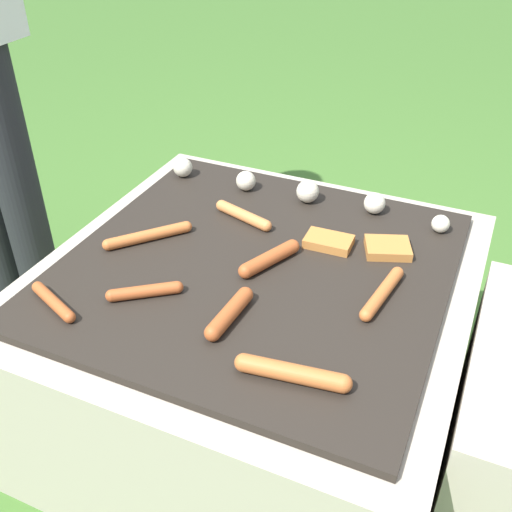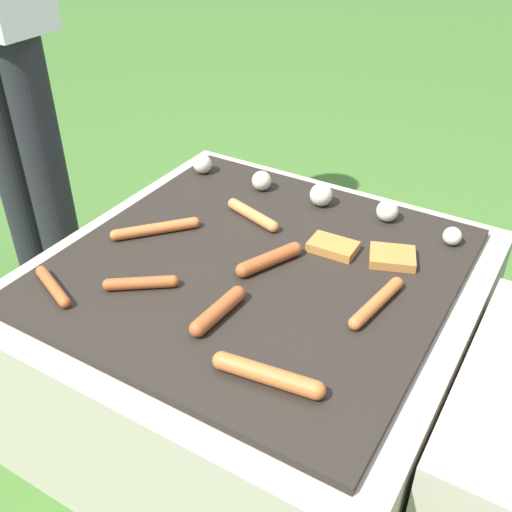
% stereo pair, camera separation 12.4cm
% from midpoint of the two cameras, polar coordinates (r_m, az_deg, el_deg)
% --- Properties ---
extents(ground_plane, '(14.00, 14.00, 0.00)m').
position_cam_midpoint_polar(ground_plane, '(1.56, 2.35, -14.56)').
color(ground_plane, '#3D6628').
extents(grill, '(0.88, 0.88, 0.45)m').
position_cam_midpoint_polar(grill, '(1.40, 2.57, -8.52)').
color(grill, '#A89E8C').
rests_on(grill, ground_plane).
extents(sausage_front_center, '(0.13, 0.10, 0.02)m').
position_cam_midpoint_polar(sausage_front_center, '(1.19, -8.00, -2.67)').
color(sausage_front_center, '#A34C23').
rests_on(sausage_front_center, grill).
extents(sausage_back_right, '(0.05, 0.18, 0.03)m').
position_cam_midpoint_polar(sausage_back_right, '(1.17, 14.45, -4.42)').
color(sausage_back_right, '#B7602D').
rests_on(sausage_back_right, grill).
extents(sausage_mid_left, '(0.16, 0.07, 0.03)m').
position_cam_midpoint_polar(sausage_mid_left, '(1.40, 2.22, 3.86)').
color(sausage_mid_left, '#C6753D').
rests_on(sausage_mid_left, grill).
extents(sausage_back_center, '(0.08, 0.15, 0.03)m').
position_cam_midpoint_polar(sausage_back_center, '(1.24, 4.15, -0.42)').
color(sausage_back_center, '#A34C23').
rests_on(sausage_back_center, grill).
extents(sausage_back_left, '(0.14, 0.16, 0.03)m').
position_cam_midpoint_polar(sausage_back_left, '(1.35, -6.97, 2.51)').
color(sausage_back_left, '#B7602D').
rests_on(sausage_back_left, grill).
extents(sausage_front_right, '(0.20, 0.05, 0.03)m').
position_cam_midpoint_polar(sausage_front_right, '(0.99, 4.78, -11.39)').
color(sausage_front_right, '#B7602D').
rests_on(sausage_front_right, grill).
extents(sausage_mid_right, '(0.04, 0.15, 0.03)m').
position_cam_midpoint_polar(sausage_mid_right, '(1.11, -0.41, -5.34)').
color(sausage_mid_right, '#A34C23').
rests_on(sausage_mid_right, grill).
extents(sausage_front_left, '(0.14, 0.07, 0.02)m').
position_cam_midpoint_polar(sausage_front_left, '(1.22, -16.08, -2.90)').
color(sausage_front_left, '#A34C23').
rests_on(sausage_front_left, grill).
extents(bread_slice_left, '(0.12, 0.11, 0.02)m').
position_cam_midpoint_polar(bread_slice_left, '(1.30, 15.55, -0.19)').
color(bread_slice_left, '#B27033').
rests_on(bread_slice_left, grill).
extents(bread_slice_right, '(0.10, 0.07, 0.02)m').
position_cam_midpoint_polar(bread_slice_right, '(1.31, 10.05, 0.80)').
color(bread_slice_right, '#B27033').
rests_on(bread_slice_right, grill).
extents(mushroom_row, '(0.71, 0.07, 0.06)m').
position_cam_midpoint_polar(mushroom_row, '(1.48, 7.39, 5.99)').
color(mushroom_row, beige).
rests_on(mushroom_row, grill).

